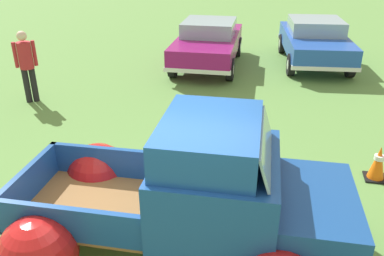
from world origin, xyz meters
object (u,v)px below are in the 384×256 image
at_px(vintage_pickup_truck, 196,203).
at_px(show_car_1, 315,40).
at_px(show_car_0, 208,42).
at_px(spectator_0, 26,62).
at_px(lane_cone_0, 378,163).

height_order(vintage_pickup_truck, show_car_1, vintage_pickup_truck).
xyz_separation_m(show_car_0, spectator_0, (-3.82, -4.10, 0.25)).
relative_size(show_car_1, lane_cone_0, 6.96).
bearing_deg(show_car_0, vintage_pickup_truck, 7.43).
xyz_separation_m(show_car_0, show_car_1, (3.35, 0.97, 0.00)).
bearing_deg(vintage_pickup_truck, spectator_0, 137.92).
distance_m(show_car_0, show_car_1, 3.49).
height_order(show_car_0, spectator_0, spectator_0).
relative_size(show_car_0, lane_cone_0, 6.81).
height_order(show_car_0, lane_cone_0, show_car_0).
xyz_separation_m(vintage_pickup_truck, spectator_0, (-5.19, 4.41, 0.28)).
distance_m(show_car_0, lane_cone_0, 7.37).
relative_size(show_car_1, spectator_0, 2.44).
relative_size(vintage_pickup_truck, show_car_0, 1.09).
bearing_deg(lane_cone_0, spectator_0, 165.57).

